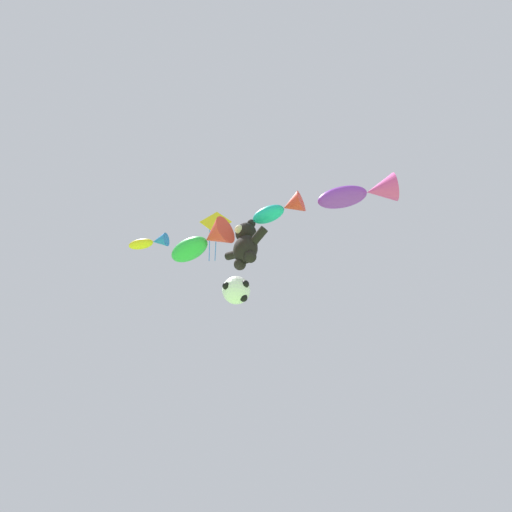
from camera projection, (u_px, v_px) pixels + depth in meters
teddy_bear_kite at (245, 244)px, 11.92m from camera, size 2.00×0.88×2.03m
soccer_ball_kite at (236, 290)px, 10.87m from camera, size 0.99×0.99×0.91m
fish_kite_violet at (361, 193)px, 11.05m from camera, size 2.53×1.99×0.92m
fish_kite_teal at (280, 210)px, 11.77m from camera, size 1.94×1.20×0.74m
fish_kite_emerald at (202, 242)px, 11.70m from camera, size 2.51×1.32×0.99m
fish_kite_goldfin at (150, 242)px, 12.72m from camera, size 1.54×1.20×0.51m
diamond_kite at (215, 225)px, 14.95m from camera, size 1.03×1.04×3.16m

